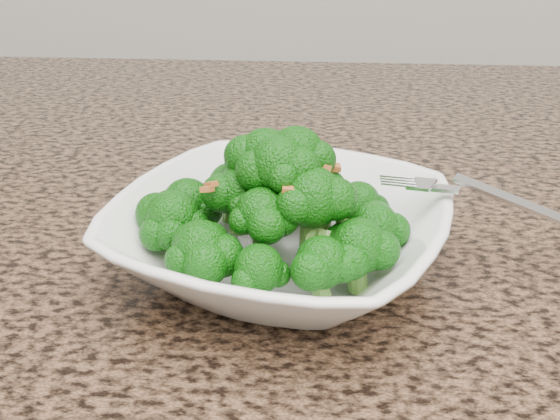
# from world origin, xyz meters

# --- Properties ---
(granite_counter) EXTENTS (1.64, 1.04, 0.03)m
(granite_counter) POSITION_xyz_m (0.00, 0.30, 0.89)
(granite_counter) COLOR brown
(granite_counter) RESTS_ON cabinet
(bowl) EXTENTS (0.29, 0.29, 0.06)m
(bowl) POSITION_xyz_m (0.03, 0.21, 0.93)
(bowl) COLOR white
(bowl) RESTS_ON granite_counter
(broccoli_pile) EXTENTS (0.20, 0.20, 0.07)m
(broccoli_pile) POSITION_xyz_m (0.03, 0.21, 0.99)
(broccoli_pile) COLOR #0F5B0A
(broccoli_pile) RESTS_ON bowl
(garlic_topping) EXTENTS (0.12, 0.12, 0.01)m
(garlic_topping) POSITION_xyz_m (0.03, 0.21, 1.03)
(garlic_topping) COLOR #B7662C
(garlic_topping) RESTS_ON broccoli_pile
(fork) EXTENTS (0.16, 0.09, 0.01)m
(fork) POSITION_xyz_m (0.15, 0.22, 0.96)
(fork) COLOR silver
(fork) RESTS_ON bowl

